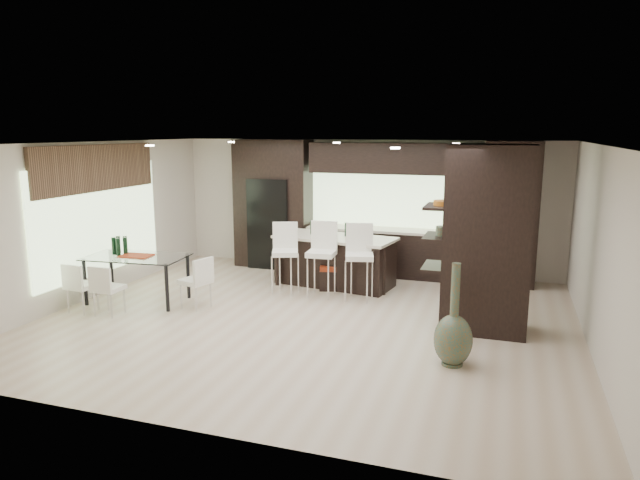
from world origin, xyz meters
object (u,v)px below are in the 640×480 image
(floor_vase, at_px, (454,315))
(stool_left, at_px, (285,265))
(kitchen_island, at_px, (335,261))
(chair_near, at_px, (109,292))
(bench, at_px, (352,277))
(stool_right, at_px, (359,270))
(chair_end, at_px, (196,285))
(stool_mid, at_px, (321,267))
(dining_table, at_px, (138,279))
(chair_far, at_px, (82,289))

(floor_vase, bearing_deg, stool_left, 143.61)
(kitchen_island, height_order, chair_near, kitchen_island)
(stool_left, bearing_deg, bench, 9.37)
(stool_right, relative_size, chair_end, 1.34)
(stool_mid, xyz_separation_m, chair_near, (-2.87, -2.04, -0.15))
(chair_near, bearing_deg, chair_end, 34.05)
(kitchen_island, relative_size, chair_near, 2.96)
(stool_mid, bearing_deg, kitchen_island, 85.79)
(chair_end, bearing_deg, dining_table, 105.17)
(chair_far, bearing_deg, dining_table, 58.83)
(bench, distance_m, chair_end, 2.89)
(bench, bearing_deg, floor_vase, -69.31)
(dining_table, distance_m, chair_end, 1.12)
(kitchen_island, xyz_separation_m, bench, (0.40, -0.19, -0.24))
(dining_table, bearing_deg, floor_vase, -16.54)
(bench, height_order, floor_vase, floor_vase)
(stool_right, height_order, chair_far, stool_right)
(stool_left, relative_size, chair_end, 1.29)
(floor_vase, distance_m, chair_far, 5.90)
(stool_right, height_order, dining_table, stool_right)
(stool_right, distance_m, bench, 0.75)
(stool_right, bearing_deg, kitchen_island, 114.76)
(floor_vase, xyz_separation_m, chair_end, (-4.25, 1.04, -0.26))
(stool_left, xyz_separation_m, dining_table, (-2.19, -1.30, -0.11))
(stool_left, distance_m, chair_far, 3.40)
(stool_left, xyz_separation_m, floor_vase, (3.19, -2.35, 0.15))
(chair_near, height_order, chair_end, chair_end)
(bench, bearing_deg, chair_far, -159.47)
(dining_table, height_order, chair_end, dining_table)
(dining_table, bearing_deg, bench, 24.91)
(chair_near, bearing_deg, stool_left, 43.46)
(stool_mid, relative_size, chair_end, 1.34)
(chair_far, bearing_deg, chair_end, 28.01)
(chair_near, xyz_separation_m, chair_end, (1.12, 0.75, 0.02))
(stool_mid, relative_size, bench, 0.89)
(stool_right, bearing_deg, stool_mid, 164.72)
(kitchen_island, bearing_deg, stool_mid, -80.89)
(chair_far, bearing_deg, floor_vase, 0.58)
(stool_mid, height_order, dining_table, stool_mid)
(floor_vase, bearing_deg, bench, 125.34)
(stool_left, bearing_deg, floor_vase, -56.80)
(bench, bearing_deg, stool_mid, -136.87)
(stool_left, bearing_deg, kitchen_island, 29.19)
(bench, xyz_separation_m, floor_vase, (2.10, -2.97, 0.43))
(stool_left, bearing_deg, stool_right, -20.79)
(stool_right, height_order, chair_near, stool_right)
(chair_far, bearing_deg, stool_left, 40.64)
(floor_vase, height_order, chair_end, floor_vase)
(floor_vase, bearing_deg, stool_mid, 136.92)
(stool_mid, relative_size, stool_right, 1.00)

